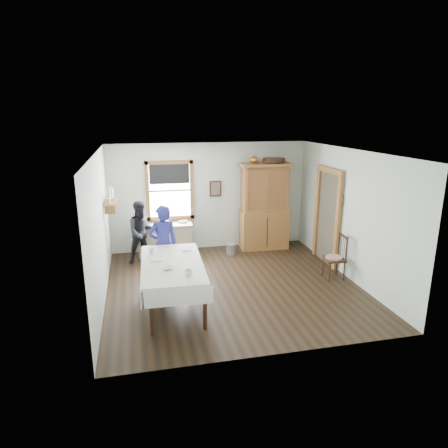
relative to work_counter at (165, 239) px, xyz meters
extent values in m
cube|color=black|center=(1.19, -2.21, -0.38)|extent=(5.00, 5.00, 0.01)
cube|color=silver|center=(1.19, -2.21, 2.31)|extent=(5.00, 5.00, 0.01)
cube|color=#B4BCAE|center=(1.19, 0.29, 0.96)|extent=(5.00, 0.01, 2.70)
cube|color=#B4BCAE|center=(1.19, -4.71, 0.96)|extent=(5.00, 0.01, 2.70)
cube|color=#B4BCAE|center=(-1.31, -2.21, 0.96)|extent=(0.01, 5.00, 2.70)
cube|color=#B4BCAE|center=(3.69, -2.21, 0.96)|extent=(0.01, 5.00, 2.70)
cube|color=white|center=(0.19, 0.28, 1.16)|extent=(1.00, 0.02, 1.30)
cube|color=olive|center=(0.19, 0.25, 1.86)|extent=(1.18, 0.06, 0.09)
cube|color=olive|center=(0.19, 0.25, 0.47)|extent=(1.18, 0.06, 0.09)
cube|color=olive|center=(-0.35, 0.25, 1.16)|extent=(0.09, 0.06, 1.48)
cube|color=olive|center=(0.74, 0.25, 1.16)|extent=(0.09, 0.06, 1.48)
cube|color=black|center=(0.19, 0.23, 1.58)|extent=(0.98, 0.03, 0.48)
cube|color=#463F32|center=(3.66, -1.36, 0.66)|extent=(0.03, 0.90, 2.10)
cube|color=olive|center=(3.63, -1.87, 0.66)|extent=(0.08, 0.12, 2.10)
cube|color=olive|center=(3.63, -0.85, 0.66)|extent=(0.08, 0.12, 2.10)
cube|color=olive|center=(3.63, -1.36, 1.77)|extent=(0.08, 1.14, 0.12)
cube|color=olive|center=(-1.18, -0.71, 1.16)|extent=(0.24, 1.00, 0.04)
cube|color=olive|center=(-1.18, -1.11, 1.06)|extent=(0.22, 0.03, 0.18)
cube|color=olive|center=(-1.18, -0.31, 1.06)|extent=(0.22, 0.03, 0.18)
cube|color=tan|center=(-1.18, -1.01, 1.29)|extent=(0.03, 0.22, 0.24)
cylinder|color=silver|center=(-1.18, -0.36, 1.29)|extent=(0.12, 0.12, 0.22)
cube|color=#341B12|center=(1.34, 0.25, 1.16)|extent=(0.30, 0.04, 0.40)
torus|color=black|center=(3.64, -1.91, 1.33)|extent=(0.01, 0.27, 0.27)
cube|color=tan|center=(0.00, 0.00, 0.00)|extent=(1.35, 0.52, 0.77)
cube|color=olive|center=(2.55, -0.07, 0.72)|extent=(1.31, 0.65, 2.20)
cube|color=silver|center=(-0.08, -2.87, 0.04)|extent=(1.19, 2.15, 0.84)
cube|color=#341B12|center=(3.36, -2.32, 0.09)|extent=(0.47, 0.47, 0.96)
cube|color=#979A9F|center=(1.61, -0.39, -0.25)|extent=(0.26, 0.26, 0.26)
cube|color=#9B7B46|center=(2.18, -0.15, -0.30)|extent=(0.35, 0.28, 0.18)
imported|color=navy|center=(-0.15, -1.72, 0.37)|extent=(0.61, 0.47, 1.51)
imported|color=black|center=(-0.54, -0.45, 0.29)|extent=(0.76, 0.64, 1.36)
imported|color=silver|center=(0.13, -3.51, 0.51)|extent=(0.15, 0.15, 0.10)
imported|color=silver|center=(-0.41, -2.32, 0.51)|extent=(0.11, 0.11, 0.10)
imported|color=silver|center=(-0.18, -3.16, 0.48)|extent=(0.23, 0.23, 0.05)
imported|color=brown|center=(0.32, 0.09, 0.40)|extent=(0.24, 0.28, 0.02)
imported|color=silver|center=(0.48, 0.01, 0.42)|extent=(0.21, 0.21, 0.06)
imported|color=silver|center=(-1.18, -0.66, 1.21)|extent=(0.22, 0.22, 0.05)
camera|label=1|loc=(-0.63, -9.51, 3.00)|focal=32.00mm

